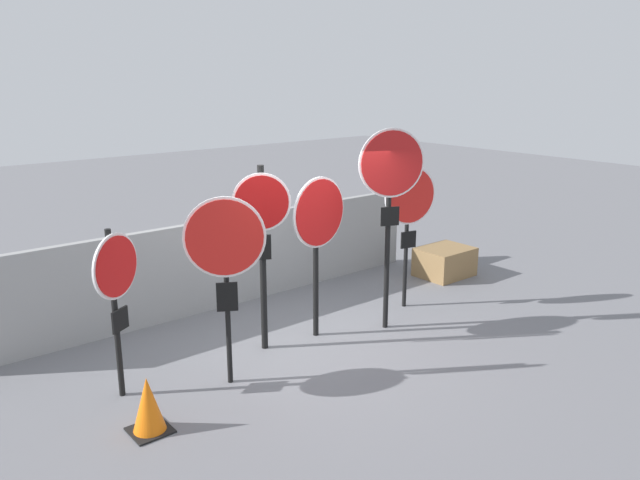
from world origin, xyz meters
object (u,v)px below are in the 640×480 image
object	(u,v)px
stop_sign_0	(116,281)
traffic_cone_0	(148,405)
stop_sign_2	(262,228)
stop_sign_3	(319,224)
stop_sign_1	(225,250)
storage_crate	(445,262)
stop_sign_5	(410,206)
stop_sign_4	(391,184)

from	to	relation	value
stop_sign_0	traffic_cone_0	bearing A→B (deg)	-127.80
stop_sign_2	stop_sign_3	world-z (taller)	stop_sign_2
stop_sign_1	storage_crate	size ratio (longest dim) A/B	2.40
stop_sign_3	storage_crate	bearing A→B (deg)	2.95
stop_sign_5	traffic_cone_0	size ratio (longest dim) A/B	3.68
traffic_cone_0	stop_sign_5	bearing A→B (deg)	9.35
stop_sign_2	storage_crate	xyz separation A→B (m)	(4.18, 0.52, -1.38)
stop_sign_1	stop_sign_4	world-z (taller)	stop_sign_4
storage_crate	stop_sign_3	bearing A→B (deg)	-169.40
stop_sign_2	storage_crate	distance (m)	4.43
stop_sign_2	stop_sign_0	bearing A→B (deg)	-147.83
stop_sign_3	stop_sign_5	xyz separation A→B (m)	(1.72, -0.00, 0.01)
stop_sign_3	stop_sign_4	world-z (taller)	stop_sign_4
stop_sign_4	traffic_cone_0	world-z (taller)	stop_sign_4
stop_sign_1	stop_sign_5	size ratio (longest dim) A/B	1.02
stop_sign_3	stop_sign_5	bearing A→B (deg)	-7.74
stop_sign_0	stop_sign_5	size ratio (longest dim) A/B	0.88
stop_sign_1	storage_crate	distance (m)	5.30
stop_sign_2	stop_sign_5	xyz separation A→B (m)	(2.52, -0.12, -0.04)
stop_sign_0	stop_sign_1	xyz separation A→B (m)	(1.04, -0.50, 0.27)
stop_sign_0	stop_sign_3	world-z (taller)	stop_sign_3
stop_sign_3	stop_sign_0	bearing A→B (deg)	170.35
stop_sign_0	stop_sign_3	size ratio (longest dim) A/B	0.87
stop_sign_2	stop_sign_1	bearing A→B (deg)	-116.47
stop_sign_1	storage_crate	world-z (taller)	stop_sign_1
stop_sign_0	stop_sign_5	world-z (taller)	stop_sign_5
stop_sign_4	storage_crate	bearing A→B (deg)	45.94
stop_sign_1	stop_sign_4	bearing A→B (deg)	29.42
stop_sign_1	stop_sign_5	distance (m)	3.39
stop_sign_5	traffic_cone_0	world-z (taller)	stop_sign_5
stop_sign_4	traffic_cone_0	distance (m)	4.10
stop_sign_0	stop_sign_4	bearing A→B (deg)	-39.03
stop_sign_5	traffic_cone_0	bearing A→B (deg)	-158.10
stop_sign_4	storage_crate	distance (m)	3.23
stop_sign_1	stop_sign_0	bearing A→B (deg)	-176.50
stop_sign_3	stop_sign_4	xyz separation A→B (m)	(0.90, -0.40, 0.48)
stop_sign_3	stop_sign_4	bearing A→B (deg)	-31.66
stop_sign_3	traffic_cone_0	world-z (taller)	stop_sign_3
stop_sign_3	stop_sign_1	bearing A→B (deg)	-173.67
traffic_cone_0	storage_crate	xyz separation A→B (m)	(6.16, 1.38, -0.04)
stop_sign_3	traffic_cone_0	bearing A→B (deg)	-172.69
stop_sign_2	stop_sign_4	bearing A→B (deg)	14.58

